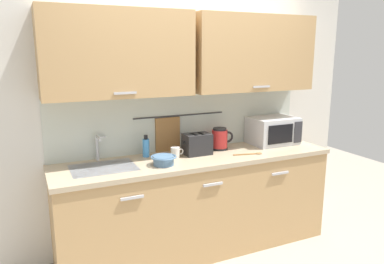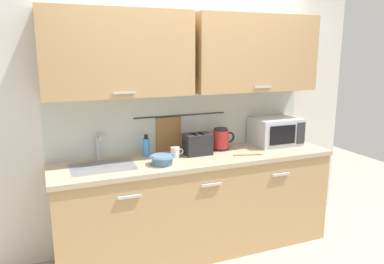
{
  "view_description": "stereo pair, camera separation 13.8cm",
  "coord_description": "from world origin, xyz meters",
  "views": [
    {
      "loc": [
        -1.38,
        -2.58,
        1.82
      ],
      "look_at": [
        -0.03,
        0.33,
        1.12
      ],
      "focal_mm": 34.7,
      "sensor_mm": 36.0,
      "label": 1
    },
    {
      "loc": [
        -1.25,
        -2.63,
        1.82
      ],
      "look_at": [
        -0.03,
        0.33,
        1.12
      ],
      "focal_mm": 34.7,
      "sensor_mm": 36.0,
      "label": 2
    }
  ],
  "objects": [
    {
      "name": "wooden_spoon",
      "position": [
        0.48,
        0.15,
        0.91
      ],
      "size": [
        0.27,
        0.09,
        0.01
      ],
      "color": "#9E7042",
      "rests_on": "counter_unit"
    },
    {
      "name": "mixing_bowl",
      "position": [
        -0.36,
        0.18,
        0.94
      ],
      "size": [
        0.21,
        0.21,
        0.08
      ],
      "color": "#4C7093",
      "rests_on": "counter_unit"
    },
    {
      "name": "counter_unit",
      "position": [
        -0.01,
        0.3,
        0.46
      ],
      "size": [
        2.53,
        0.64,
        0.9
      ],
      "color": "tan",
      "rests_on": "ground"
    },
    {
      "name": "sink_faucet",
      "position": [
        -0.82,
        0.53,
        1.04
      ],
      "size": [
        0.09,
        0.17,
        0.22
      ],
      "color": "#B2B5BA",
      "rests_on": "counter_unit"
    },
    {
      "name": "microwave",
      "position": [
        0.9,
        0.41,
        1.04
      ],
      "size": [
        0.46,
        0.35,
        0.27
      ],
      "color": "silver",
      "rests_on": "counter_unit"
    },
    {
      "name": "ground",
      "position": [
        0.0,
        0.0,
        0.0
      ],
      "size": [
        8.0,
        8.0,
        0.0
      ],
      "primitive_type": "plane",
      "color": "#9E9384"
    },
    {
      "name": "back_wall_assembly",
      "position": [
        -0.0,
        0.53,
        1.52
      ],
      "size": [
        3.7,
        0.41,
        2.5
      ],
      "color": "silver",
      "rests_on": "ground"
    },
    {
      "name": "electric_kettle",
      "position": [
        0.31,
        0.43,
        1.0
      ],
      "size": [
        0.23,
        0.16,
        0.21
      ],
      "color": "black",
      "rests_on": "counter_unit"
    },
    {
      "name": "dish_soap_bottle",
      "position": [
        -0.41,
        0.48,
        0.99
      ],
      "size": [
        0.06,
        0.06,
        0.2
      ],
      "color": "#3F8CD8",
      "rests_on": "counter_unit"
    },
    {
      "name": "mug_near_sink",
      "position": [
        -0.19,
        0.34,
        0.95
      ],
      "size": [
        0.12,
        0.08,
        0.09
      ],
      "color": "silver",
      "rests_on": "counter_unit"
    },
    {
      "name": "toaster",
      "position": [
        0.03,
        0.36,
        1.0
      ],
      "size": [
        0.26,
        0.17,
        0.19
      ],
      "color": "#232326",
      "rests_on": "counter_unit"
    }
  ]
}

